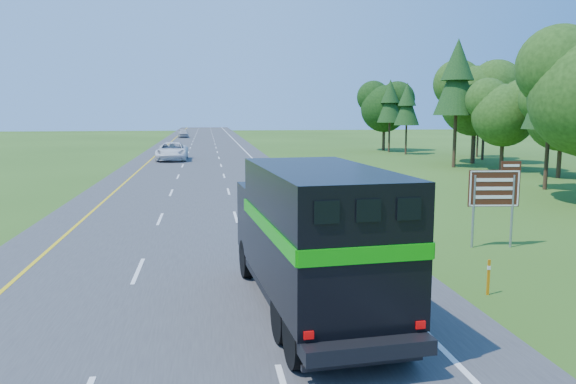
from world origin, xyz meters
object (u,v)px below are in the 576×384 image
(white_suv, at_px, (172,151))
(exit_sign, at_px, (495,192))
(far_car, at_px, (183,133))
(horse_truck, at_px, (313,235))

(white_suv, relative_size, exit_sign, 2.05)
(white_suv, distance_m, exit_sign, 43.60)
(far_car, xyz_separation_m, exit_sign, (15.42, -94.37, 1.29))
(exit_sign, bearing_deg, horse_truck, -136.89)
(far_car, bearing_deg, horse_truck, -90.73)
(horse_truck, xyz_separation_m, white_suv, (-6.26, 47.18, -1.10))
(white_suv, bearing_deg, far_car, 91.24)
(far_car, distance_m, exit_sign, 95.63)
(horse_truck, relative_size, white_suv, 1.29)
(horse_truck, bearing_deg, white_suv, 92.84)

